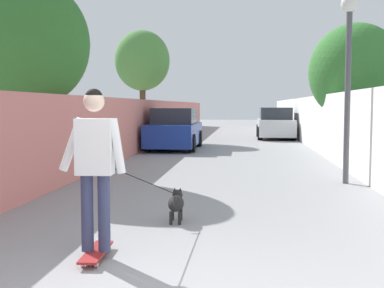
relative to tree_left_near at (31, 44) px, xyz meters
The scene contains 12 objects.
ground_plane 8.43m from the tree_left_near, 34.09° to the right, with size 80.00×80.00×0.00m, color gray.
wall_left 5.12m from the tree_left_near, 14.72° to the right, with size 48.00×0.30×1.85m, color #CC726B.
fence_right 9.09m from the tree_left_near, 59.43° to the right, with size 48.00×0.30×1.99m, color white.
tree_left_near is the anchor object (origin of this frame).
tree_right_mid 10.14m from the tree_left_near, 57.14° to the right, with size 2.99×2.99×4.30m.
tree_left_far 11.52m from the tree_left_near, ahead, with size 2.54×2.54×5.10m.
lamp_post 7.10m from the tree_left_near, 94.68° to the right, with size 0.36×0.36×3.88m.
skateboard 7.60m from the tree_left_near, 150.91° to the right, with size 0.81×0.25×0.08m.
person_skateboarder 7.25m from the tree_left_near, 150.91° to the right, with size 0.24×0.71×1.72m.
dog 6.55m from the tree_left_near, 137.47° to the right, with size 2.05×0.75×1.06m.
car_near 7.93m from the tree_left_near, 17.94° to the right, with size 4.05×1.80×1.54m.
car_far 15.38m from the tree_left_near, 25.18° to the right, with size 4.20×1.80×1.54m.
Camera 1 is at (-3.60, -0.56, 1.63)m, focal length 46.10 mm.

